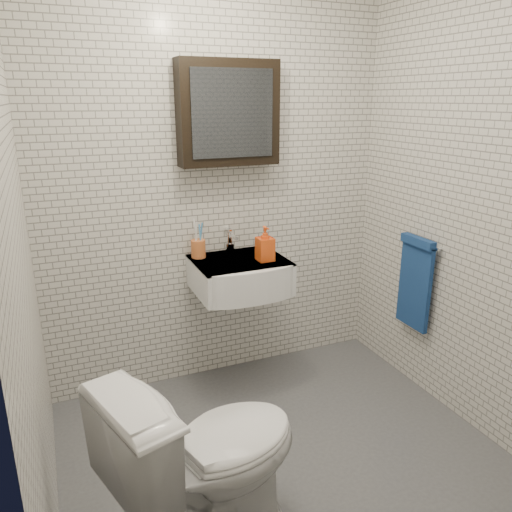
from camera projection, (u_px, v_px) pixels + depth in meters
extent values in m
cube|color=#4C4F54|center=(286.00, 458.00, 2.58)|extent=(2.20, 2.00, 0.01)
cube|color=silver|center=(218.00, 189.00, 3.08)|extent=(2.20, 0.02, 2.50)
cube|color=silver|center=(462.00, 308.00, 1.33)|extent=(2.20, 0.02, 2.50)
cube|color=silver|center=(19.00, 254.00, 1.79)|extent=(0.02, 2.00, 2.50)
cube|color=silver|center=(478.00, 205.00, 2.62)|extent=(0.02, 2.00, 2.50)
cube|color=white|center=(240.00, 275.00, 3.05)|extent=(0.55, 0.45, 0.20)
cylinder|color=silver|center=(238.00, 260.00, 3.05)|extent=(0.31, 0.31, 0.02)
cylinder|color=silver|center=(238.00, 259.00, 3.04)|extent=(0.04, 0.04, 0.01)
cube|color=white|center=(239.00, 260.00, 3.03)|extent=(0.55, 0.45, 0.01)
cylinder|color=silver|center=(230.00, 248.00, 3.16)|extent=(0.06, 0.06, 0.06)
cylinder|color=silver|center=(230.00, 238.00, 3.14)|extent=(0.03, 0.03, 0.08)
cylinder|color=silver|center=(233.00, 236.00, 3.08)|extent=(0.02, 0.12, 0.02)
cube|color=silver|center=(228.00, 229.00, 3.15)|extent=(0.02, 0.09, 0.01)
cube|color=black|center=(228.00, 113.00, 2.90)|extent=(0.60, 0.14, 0.60)
cube|color=#3F444C|center=(233.00, 114.00, 2.84)|extent=(0.49, 0.01, 0.49)
cylinder|color=silver|center=(421.00, 243.00, 3.00)|extent=(0.02, 0.30, 0.02)
cylinder|color=silver|center=(410.00, 238.00, 3.12)|extent=(0.04, 0.02, 0.02)
cylinder|color=silver|center=(439.00, 249.00, 2.89)|extent=(0.04, 0.02, 0.02)
cube|color=#1D5188|center=(415.00, 286.00, 3.08)|extent=(0.03, 0.26, 0.54)
cube|color=#1D5188|center=(418.00, 241.00, 2.99)|extent=(0.05, 0.26, 0.05)
cylinder|color=#CE6933|center=(198.00, 249.00, 3.05)|extent=(0.11, 0.11, 0.11)
cylinder|color=white|center=(196.00, 238.00, 3.01)|extent=(0.02, 0.03, 0.21)
cylinder|color=#408DCF|center=(201.00, 239.00, 3.03)|extent=(0.02, 0.02, 0.19)
cylinder|color=white|center=(196.00, 236.00, 3.04)|extent=(0.03, 0.04, 0.22)
cylinder|color=#408DCF|center=(201.00, 238.00, 3.05)|extent=(0.03, 0.04, 0.20)
imported|color=orange|center=(265.00, 244.00, 2.98)|extent=(0.10, 0.10, 0.21)
imported|color=white|center=(208.00, 458.00, 1.99)|extent=(0.91, 0.68, 0.82)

